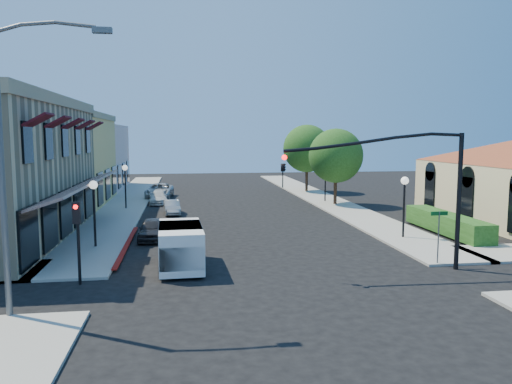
{
  "coord_description": "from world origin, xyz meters",
  "views": [
    {
      "loc": [
        -3.83,
        -18.55,
        5.88
      ],
      "look_at": [
        0.3,
        10.11,
        2.6
      ],
      "focal_mm": 35.0,
      "sensor_mm": 36.0,
      "label": 1
    }
  ],
  "objects": [
    {
      "name": "lamppost_right_near",
      "position": [
        8.5,
        8.0,
        2.74
      ],
      "size": [
        0.44,
        0.44,
        3.57
      ],
      "color": "black",
      "rests_on": "ground"
    },
    {
      "name": "ground",
      "position": [
        0.0,
        0.0,
        0.0
      ],
      "size": [
        120.0,
        120.0,
        0.0
      ],
      "primitive_type": "plane",
      "color": "black",
      "rests_on": "ground"
    },
    {
      "name": "secondary_signal",
      "position": [
        -8.0,
        1.41,
        2.32
      ],
      "size": [
        0.28,
        0.42,
        3.32
      ],
      "color": "black",
      "rests_on": "ground"
    },
    {
      "name": "pink_stucco_building",
      "position": [
        -15.5,
        38.0,
        3.5
      ],
      "size": [
        10.0,
        12.0,
        7.0
      ],
      "primitive_type": "cube",
      "color": "beige",
      "rests_on": "ground"
    },
    {
      "name": "sidewalk_left",
      "position": [
        -8.75,
        27.0,
        0.06
      ],
      "size": [
        3.5,
        50.0,
        0.12
      ],
      "primitive_type": "cube",
      "color": "#9C998E",
      "rests_on": "ground"
    },
    {
      "name": "hedge",
      "position": [
        11.7,
        9.0,
        0.0
      ],
      "size": [
        1.4,
        8.0,
        1.1
      ],
      "primitive_type": "cube",
      "color": "#1D4513",
      "rests_on": "ground"
    },
    {
      "name": "street_tree_b",
      "position": [
        8.8,
        32.0,
        4.54
      ],
      "size": [
        4.94,
        4.94,
        7.02
      ],
      "color": "black",
      "rests_on": "ground"
    },
    {
      "name": "white_van",
      "position": [
        -4.05,
        3.38,
        1.1
      ],
      "size": [
        2.03,
        4.37,
        1.91
      ],
      "color": "white",
      "rests_on": "ground"
    },
    {
      "name": "parked_car_b",
      "position": [
        -4.8,
        19.0,
        0.53
      ],
      "size": [
        1.4,
        3.29,
        1.06
      ],
      "primitive_type": "imported",
      "rotation": [
        0.0,
        0.0,
        0.09
      ],
      "color": "#989B9D",
      "rests_on": "ground"
    },
    {
      "name": "sidewalk_right",
      "position": [
        8.75,
        27.0,
        0.06
      ],
      "size": [
        3.5,
        50.0,
        0.12
      ],
      "primitive_type": "cube",
      "color": "#9C998E",
      "rests_on": "ground"
    },
    {
      "name": "parked_car_c",
      "position": [
        -6.1,
        25.0,
        0.54
      ],
      "size": [
        1.71,
        3.77,
        1.07
      ],
      "primitive_type": "imported",
      "rotation": [
        0.0,
        0.0,
        0.06
      ],
      "color": "silver",
      "rests_on": "ground"
    },
    {
      "name": "lamppost_right_far",
      "position": [
        8.5,
        24.0,
        2.74
      ],
      "size": [
        0.44,
        0.44,
        3.57
      ],
      "color": "black",
      "rests_on": "ground"
    },
    {
      "name": "signal_mast_arm",
      "position": [
        5.86,
        1.5,
        4.09
      ],
      "size": [
        8.01,
        0.39,
        6.0
      ],
      "color": "black",
      "rests_on": "ground"
    },
    {
      "name": "street_tree_a",
      "position": [
        8.8,
        22.0,
        4.19
      ],
      "size": [
        4.56,
        4.56,
        6.48
      ],
      "color": "black",
      "rests_on": "ground"
    },
    {
      "name": "cobra_streetlight",
      "position": [
        -9.15,
        -2.0,
        5.27
      ],
      "size": [
        3.6,
        0.25,
        9.31
      ],
      "color": "#595B5E",
      "rests_on": "ground"
    },
    {
      "name": "parked_car_a",
      "position": [
        -5.68,
        9.85,
        0.6
      ],
      "size": [
        1.58,
        3.59,
        1.2
      ],
      "primitive_type": "imported",
      "rotation": [
        0.0,
        0.0,
        -0.05
      ],
      "color": "black",
      "rests_on": "ground"
    },
    {
      "name": "curb_red_strip",
      "position": [
        -6.9,
        8.0,
        0.0
      ],
      "size": [
        0.25,
        10.0,
        0.06
      ],
      "primitive_type": "cube",
      "color": "maroon",
      "rests_on": "ground"
    },
    {
      "name": "street_name_sign",
      "position": [
        7.5,
        2.2,
        1.7
      ],
      "size": [
        0.8,
        0.06,
        2.5
      ],
      "color": "#595B5E",
      "rests_on": "ground"
    },
    {
      "name": "lamppost_left_far",
      "position": [
        -8.5,
        22.0,
        2.74
      ],
      "size": [
        0.44,
        0.44,
        3.57
      ],
      "color": "black",
      "rests_on": "ground"
    },
    {
      "name": "parked_car_d",
      "position": [
        -6.2,
        29.21,
        0.69
      ],
      "size": [
        2.69,
        5.12,
        1.38
      ],
      "primitive_type": "imported",
      "rotation": [
        0.0,
        0.0,
        -0.08
      ],
      "color": "#B2B4B7",
      "rests_on": "ground"
    },
    {
      "name": "lamppost_left_near",
      "position": [
        -8.5,
        8.0,
        2.74
      ],
      "size": [
        0.44,
        0.44,
        3.57
      ],
      "color": "black",
      "rests_on": "ground"
    },
    {
      "name": "yellow_stucco_building",
      "position": [
        -15.5,
        26.0,
        3.8
      ],
      "size": [
        10.0,
        12.0,
        7.6
      ],
      "primitive_type": "cube",
      "color": "#E2BF65",
      "rests_on": "ground"
    }
  ]
}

